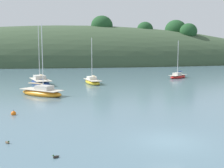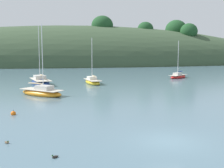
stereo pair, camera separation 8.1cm
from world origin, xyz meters
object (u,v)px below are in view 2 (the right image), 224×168
object	(u,v)px
duck_trailing	(55,157)
mooring_buoy_outer	(13,113)
sailboat_black_sloop	(40,82)
sailboat_blue_center	(178,76)
duck_lone_left	(7,142)
sailboat_yellow_far	(93,82)
sailboat_teal_outer	(42,92)

from	to	relation	value
duck_trailing	mooring_buoy_outer	bearing A→B (deg)	108.57
sailboat_black_sloop	sailboat_blue_center	world-z (taller)	sailboat_black_sloop
duck_trailing	duck_lone_left	bearing A→B (deg)	134.64
sailboat_black_sloop	duck_lone_left	distance (m)	29.30
mooring_buoy_outer	duck_lone_left	world-z (taller)	mooring_buoy_outer
sailboat_yellow_far	duck_lone_left	xyz separation A→B (m)	(-8.62, -29.13, -0.30)
duck_trailing	sailboat_black_sloop	bearing A→B (deg)	94.60
sailboat_yellow_far	duck_trailing	xyz separation A→B (m)	(-5.68, -32.11, -0.30)
sailboat_blue_center	sailboat_yellow_far	distance (m)	18.33
sailboat_teal_outer	mooring_buoy_outer	world-z (taller)	sailboat_teal_outer
sailboat_blue_center	duck_trailing	bearing A→B (deg)	-121.06
sailboat_blue_center	sailboat_yellow_far	xyz separation A→B (m)	(-17.30, -6.05, 0.02)
sailboat_teal_outer	duck_lone_left	world-z (taller)	sailboat_teal_outer
sailboat_black_sloop	sailboat_teal_outer	xyz separation A→B (m)	(0.79, -10.87, -0.05)
sailboat_blue_center	mooring_buoy_outer	world-z (taller)	sailboat_blue_center
sailboat_teal_outer	sailboat_blue_center	bearing A→B (deg)	34.06
sailboat_yellow_far	sailboat_blue_center	bearing A→B (deg)	19.27
sailboat_blue_center	sailboat_yellow_far	bearing A→B (deg)	-160.73
sailboat_yellow_far	duck_lone_left	size ratio (longest dim) A/B	20.06
sailboat_black_sloop	mooring_buoy_outer	size ratio (longest dim) A/B	17.62
sailboat_black_sloop	sailboat_teal_outer	size ratio (longest dim) A/B	1.08
sailboat_black_sloop	sailboat_yellow_far	xyz separation A→B (m)	(8.27, -0.16, -0.08)
sailboat_black_sloop	sailboat_teal_outer	distance (m)	10.90
mooring_buoy_outer	duck_lone_left	xyz separation A→B (m)	(0.75, -8.02, -0.07)
mooring_buoy_outer	duck_lone_left	bearing A→B (deg)	-84.63
duck_lone_left	duck_trailing	bearing A→B (deg)	-45.36
mooring_buoy_outer	duck_trailing	xyz separation A→B (m)	(3.69, -10.99, -0.07)
sailboat_black_sloop	sailboat_blue_center	bearing A→B (deg)	12.96
mooring_buoy_outer	duck_trailing	world-z (taller)	mooring_buoy_outer
sailboat_black_sloop	duck_lone_left	bearing A→B (deg)	-90.68
sailboat_blue_center	sailboat_black_sloop	bearing A→B (deg)	-167.04
sailboat_blue_center	duck_lone_left	size ratio (longest dim) A/B	19.34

